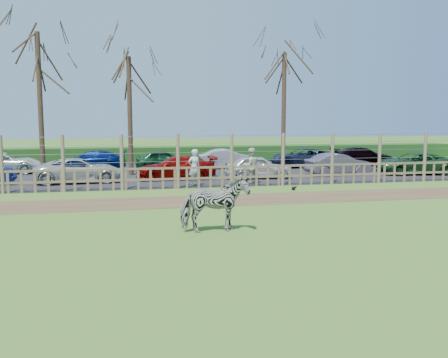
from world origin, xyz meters
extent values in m
plane|color=olive|center=(0.00, 0.00, 0.00)|extent=(120.00, 120.00, 0.00)
cube|color=brown|center=(0.00, 4.50, 0.01)|extent=(34.00, 2.80, 0.01)
cube|color=#232326|center=(0.00, 14.50, 0.02)|extent=(44.00, 13.00, 0.04)
cube|color=#1E4716|center=(0.00, 21.50, 0.55)|extent=(46.00, 2.00, 1.10)
cube|color=brown|center=(0.00, 8.00, 0.45)|extent=(30.00, 0.06, 0.10)
cube|color=brown|center=(0.00, 8.00, 0.95)|extent=(30.00, 0.06, 0.10)
cylinder|color=brown|center=(-7.50, 8.00, 1.25)|extent=(0.16, 0.16, 2.50)
cylinder|color=brown|center=(-5.00, 8.00, 1.25)|extent=(0.16, 0.16, 2.50)
cylinder|color=brown|center=(-2.50, 8.00, 1.25)|extent=(0.16, 0.16, 2.50)
cylinder|color=brown|center=(0.00, 8.00, 1.25)|extent=(0.16, 0.16, 2.50)
cylinder|color=brown|center=(2.50, 8.00, 1.25)|extent=(0.16, 0.16, 2.50)
cylinder|color=brown|center=(5.00, 8.00, 1.25)|extent=(0.16, 0.16, 2.50)
cylinder|color=brown|center=(7.50, 8.00, 1.25)|extent=(0.16, 0.16, 2.50)
cylinder|color=brown|center=(10.00, 8.00, 1.25)|extent=(0.16, 0.16, 2.50)
cylinder|color=brown|center=(12.50, 8.00, 1.25)|extent=(0.16, 0.16, 2.50)
cylinder|color=gray|center=(0.00, 8.00, 1.25)|extent=(30.00, 0.02, 0.02)
cylinder|color=gray|center=(0.00, 8.00, 1.65)|extent=(30.00, 0.02, 0.02)
cylinder|color=gray|center=(0.00, 8.00, 2.05)|extent=(30.00, 0.02, 0.02)
cylinder|color=gray|center=(0.00, 8.00, 2.40)|extent=(30.00, 0.02, 0.02)
cylinder|color=#3D2B1E|center=(-6.50, 12.50, 3.75)|extent=(0.26, 0.26, 7.50)
cylinder|color=#3D2B1E|center=(-2.00, 13.50, 3.25)|extent=(0.26, 0.26, 6.50)
cylinder|color=#3D2B1E|center=(7.00, 14.00, 3.50)|extent=(0.26, 0.26, 7.00)
imported|color=gray|center=(0.04, -0.80, 0.81)|extent=(1.96, 0.98, 1.61)
imported|color=silver|center=(0.81, 8.46, 0.90)|extent=(0.73, 0.60, 1.72)
imported|color=beige|center=(3.62, 8.78, 0.90)|extent=(0.97, 0.83, 1.72)
sphere|color=black|center=(4.99, 6.44, 0.09)|extent=(0.17, 0.17, 0.17)
sphere|color=black|center=(5.09, 6.44, 0.15)|extent=(0.09, 0.09, 0.09)
imported|color=silver|center=(-4.55, 10.86, 0.64)|extent=(4.46, 2.32, 1.20)
imported|color=#880A06|center=(0.25, 11.18, 0.64)|extent=(4.16, 1.73, 1.20)
imported|color=silver|center=(4.52, 10.66, 0.64)|extent=(3.65, 1.79, 1.20)
imported|color=#60566B|center=(9.29, 11.21, 0.64)|extent=(3.73, 1.56, 1.20)
imported|color=#1F4C22|center=(13.65, 10.75, 0.64)|extent=(4.52, 2.47, 1.20)
imported|color=silver|center=(-9.10, 15.77, 0.64)|extent=(4.38, 2.13, 1.20)
imported|color=#05174F|center=(-4.30, 16.37, 0.64)|extent=(4.22, 1.91, 1.20)
imported|color=#194D25|center=(0.08, 16.26, 0.64)|extent=(3.53, 1.44, 1.20)
imported|color=#BBAEB8|center=(4.02, 15.92, 0.64)|extent=(3.67, 1.36, 1.20)
imported|color=#1B2240|center=(8.87, 15.62, 0.64)|extent=(4.49, 2.39, 1.20)
imported|color=black|center=(13.16, 15.86, 0.64)|extent=(4.29, 2.11, 1.20)
camera|label=1|loc=(-2.52, -14.52, 3.30)|focal=40.00mm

